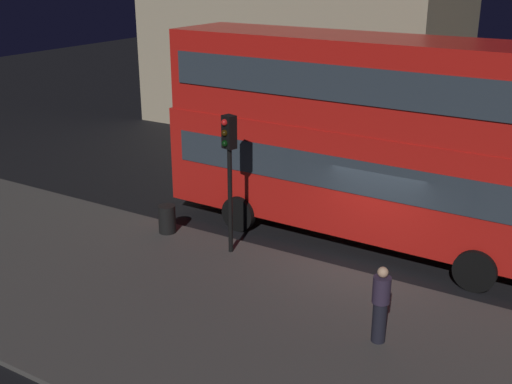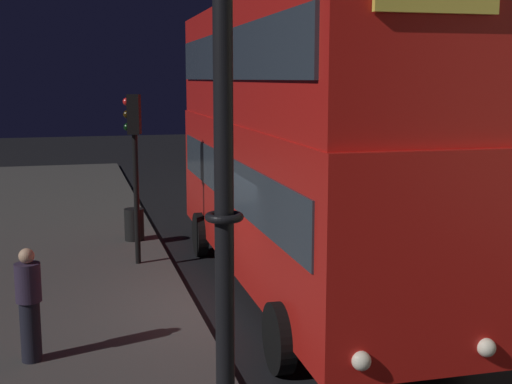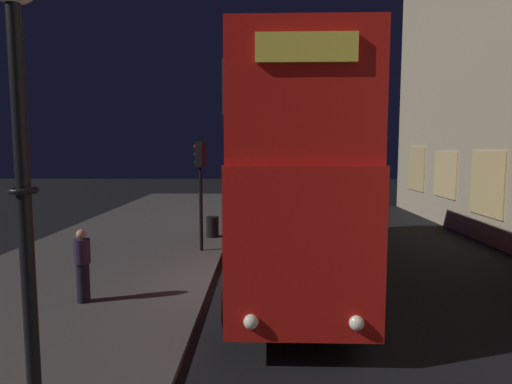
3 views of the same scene
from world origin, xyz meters
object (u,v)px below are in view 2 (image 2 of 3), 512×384
object	(u,v)px
double_decker_bus	(293,133)
pedestrian	(29,304)
street_lamp	(223,111)
traffic_light_near_kerb	(134,143)
litter_bin	(134,224)

from	to	relation	value
double_decker_bus	pedestrian	bearing A→B (deg)	-60.19
pedestrian	street_lamp	bearing A→B (deg)	-17.96
traffic_light_near_kerb	street_lamp	distance (m)	10.27
pedestrian	litter_bin	xyz separation A→B (m)	(-7.22, 2.11, -0.45)
traffic_light_near_kerb	pedestrian	bearing A→B (deg)	-6.40
litter_bin	pedestrian	bearing A→B (deg)	-16.33
traffic_light_near_kerb	pedestrian	size ratio (longest dim) A/B	2.22
pedestrian	litter_bin	distance (m)	7.53
double_decker_bus	pedestrian	world-z (taller)	double_decker_bus
street_lamp	pedestrian	distance (m)	6.26
traffic_light_near_kerb	street_lamp	bearing A→B (deg)	13.92
double_decker_bus	traffic_light_near_kerb	xyz separation A→B (m)	(-2.31, -2.84, -0.33)
double_decker_bus	traffic_light_near_kerb	bearing A→B (deg)	-128.19
street_lamp	pedestrian	bearing A→B (deg)	-161.74
double_decker_bus	traffic_light_near_kerb	world-z (taller)	double_decker_bus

